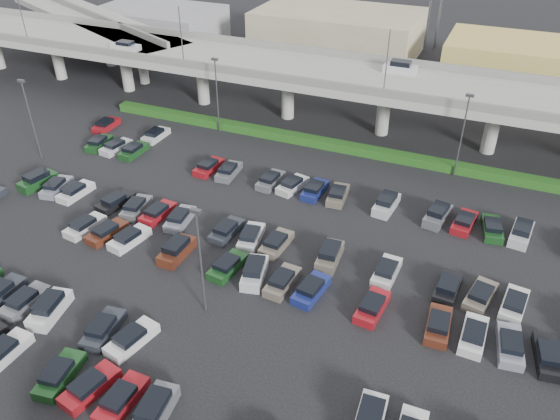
% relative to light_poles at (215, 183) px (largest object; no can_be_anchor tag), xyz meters
% --- Properties ---
extents(ground, '(280.00, 280.00, 0.00)m').
position_rel_light_poles_xyz_m(ground, '(4.13, -2.00, -6.24)').
color(ground, black).
extents(overpass, '(150.00, 13.00, 15.80)m').
position_rel_light_poles_xyz_m(overpass, '(3.95, 30.01, 0.73)').
color(overpass, gray).
rests_on(overpass, ground).
extents(on_ramp, '(50.93, 30.13, 8.80)m').
position_rel_light_poles_xyz_m(on_ramp, '(-47.98, 41.05, 0.62)').
color(on_ramp, gray).
rests_on(on_ramp, ground).
extents(hedge, '(66.00, 1.60, 1.10)m').
position_rel_light_poles_xyz_m(hedge, '(4.13, 23.00, -5.69)').
color(hedge, '#134213').
rests_on(hedge, ground).
extents(parked_cars, '(63.02, 41.57, 1.67)m').
position_rel_light_poles_xyz_m(parked_cars, '(3.02, -5.02, -5.65)').
color(parked_cars, silver).
rests_on(parked_cars, ground).
extents(light_poles, '(66.90, 48.38, 10.30)m').
position_rel_light_poles_xyz_m(light_poles, '(0.00, 0.00, 0.00)').
color(light_poles, '#46474B').
rests_on(light_poles, ground).
extents(distant_buildings, '(138.00, 24.00, 9.00)m').
position_rel_light_poles_xyz_m(distant_buildings, '(16.50, 59.81, -2.49)').
color(distant_buildings, gray).
rests_on(distant_buildings, ground).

